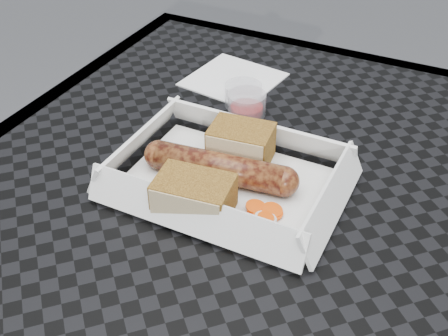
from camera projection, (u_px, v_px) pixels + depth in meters
name	position (u px, v px, depth m)	size (l,w,h in m)	color
patio_table	(289.00, 259.00, 0.64)	(0.80, 0.80, 0.74)	black
food_tray	(228.00, 183.00, 0.62)	(0.22, 0.15, 0.00)	white
bratwurst	(219.00, 168.00, 0.61)	(0.18, 0.05, 0.03)	brown
bread_near	(241.00, 144.00, 0.64)	(0.07, 0.05, 0.04)	brown
bread_far	(194.00, 196.00, 0.57)	(0.08, 0.05, 0.04)	brown
veg_garnish	(264.00, 219.00, 0.57)	(0.03, 0.03, 0.00)	#EC4D0A
napkin	(234.00, 79.00, 0.81)	(0.12, 0.12, 0.00)	white
condiment_cup_sauce	(247.00, 104.00, 0.73)	(0.05, 0.05, 0.03)	#970B0B
condiment_cup_empty	(243.00, 95.00, 0.75)	(0.05, 0.05, 0.03)	silver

